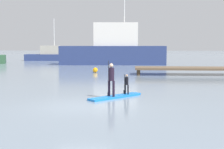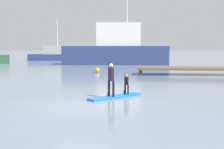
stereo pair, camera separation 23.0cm
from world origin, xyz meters
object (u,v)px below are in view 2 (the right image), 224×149
at_px(paddleboard_near, 116,97).
at_px(fishing_boat_green_midground, 51,55).
at_px(mooring_buoy_near, 97,70).
at_px(fishing_boat_white_large, 116,50).
at_px(paddler_adult, 111,77).
at_px(paddler_child_solo, 127,83).

relative_size(paddleboard_near, fishing_boat_green_midground, 0.36).
bearing_deg(fishing_boat_green_midground, mooring_buoy_near, -63.64).
bearing_deg(paddleboard_near, fishing_boat_white_large, 93.84).
bearing_deg(paddler_adult, paddler_child_solo, 44.95).
bearing_deg(mooring_buoy_near, paddler_adult, -79.83).
xyz_separation_m(paddler_adult, fishing_boat_white_large, (-1.52, 26.15, 0.95)).
height_order(paddler_child_solo, fishing_boat_white_large, fishing_boat_white_large).
bearing_deg(fishing_boat_green_midground, paddleboard_near, -69.31).
xyz_separation_m(paddleboard_near, mooring_buoy_near, (-2.77, 13.99, 0.19)).
relative_size(paddler_child_solo, mooring_buoy_near, 2.17).
distance_m(fishing_boat_white_large, fishing_boat_green_midground, 14.96).
height_order(paddler_child_solo, mooring_buoy_near, paddler_child_solo).
relative_size(paddleboard_near, paddler_adult, 1.48).
height_order(paddleboard_near, paddler_adult, paddler_adult).
relative_size(paddler_adult, paddler_child_solo, 1.72).
xyz_separation_m(fishing_boat_white_large, fishing_boat_green_midground, (-11.60, 9.39, -1.08)).
xyz_separation_m(paddler_adult, paddler_child_solo, (0.76, 0.76, -0.38)).
bearing_deg(paddler_adult, mooring_buoy_near, 100.17).
relative_size(paddleboard_near, fishing_boat_white_large, 0.19).
relative_size(paddler_adult, mooring_buoy_near, 3.71).
xyz_separation_m(paddler_child_solo, fishing_boat_green_midground, (-13.88, 34.78, 0.25)).
bearing_deg(fishing_boat_white_large, paddler_adult, -86.67).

